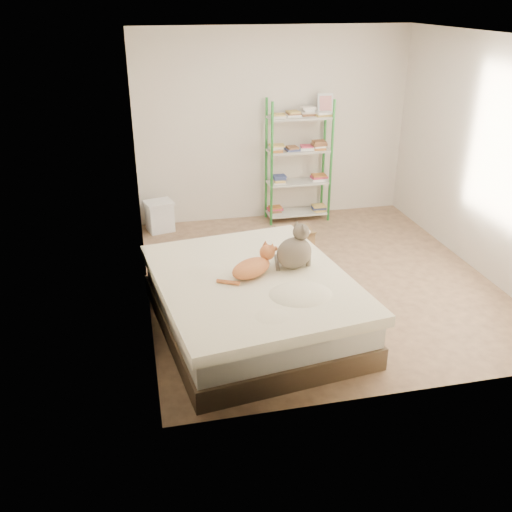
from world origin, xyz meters
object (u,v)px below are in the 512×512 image
object	(u,v)px
shelf_unit	(299,158)
white_bin	(160,216)
bed	(253,302)
grey_cat	(294,246)
cardboard_box	(294,241)
orange_cat	(251,266)

from	to	relation	value
shelf_unit	white_bin	world-z (taller)	shelf_unit
bed	white_bin	xyz separation A→B (m)	(-0.71, 2.71, -0.06)
shelf_unit	white_bin	distance (m)	2.07
bed	grey_cat	distance (m)	0.67
shelf_unit	cardboard_box	bearing A→B (deg)	-108.09
bed	shelf_unit	distance (m)	3.07
bed	grey_cat	world-z (taller)	grey_cat
bed	cardboard_box	size ratio (longest dim) A/B	5.16
orange_cat	cardboard_box	size ratio (longest dim) A/B	1.13
bed	shelf_unit	xyz separation A→B (m)	(1.25, 2.74, 0.62)
orange_cat	shelf_unit	world-z (taller)	shelf_unit
orange_cat	cardboard_box	xyz separation A→B (m)	(0.89, 1.60, -0.50)
grey_cat	cardboard_box	size ratio (longest dim) A/B	0.96
bed	orange_cat	size ratio (longest dim) A/B	4.57
cardboard_box	white_bin	distance (m)	1.93
grey_cat	shelf_unit	bearing A→B (deg)	-37.19
grey_cat	shelf_unit	xyz separation A→B (m)	(0.81, 2.62, 0.13)
cardboard_box	white_bin	bearing A→B (deg)	149.06
orange_cat	grey_cat	bearing A→B (deg)	-20.87
orange_cat	bed	bearing A→B (deg)	-93.19
orange_cat	shelf_unit	xyz separation A→B (m)	(1.26, 2.72, 0.24)
bed	cardboard_box	distance (m)	1.85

